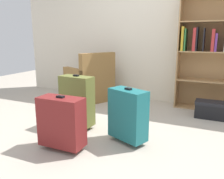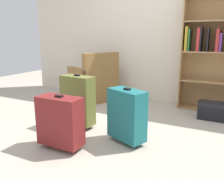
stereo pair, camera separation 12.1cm
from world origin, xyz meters
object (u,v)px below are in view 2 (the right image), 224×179
(suitcase_teal, at_px, (127,115))
(suitcase_olive, at_px, (78,100))
(bookshelf, at_px, (221,49))
(suitcase_dark_red, at_px, (60,121))
(armchair, at_px, (94,83))
(mug, at_px, (120,100))
(storage_box, at_px, (216,111))

(suitcase_teal, bearing_deg, suitcase_olive, 169.54)
(suitcase_olive, bearing_deg, bookshelf, 45.48)
(suitcase_dark_red, bearing_deg, armchair, 111.06)
(armchair, bearing_deg, mug, 5.49)
(suitcase_dark_red, distance_m, suitcase_teal, 0.72)
(bookshelf, height_order, mug, bookshelf)
(armchair, xyz_separation_m, suitcase_dark_red, (0.71, -1.85, -0.01))
(suitcase_teal, bearing_deg, suitcase_dark_red, -141.64)
(armchair, distance_m, mug, 0.58)
(suitcase_teal, bearing_deg, mug, 117.96)
(bookshelf, distance_m, suitcase_dark_red, 2.68)
(bookshelf, height_order, suitcase_teal, bookshelf)
(armchair, bearing_deg, bookshelf, 9.05)
(suitcase_teal, bearing_deg, armchair, 132.36)
(armchair, relative_size, suitcase_teal, 1.49)
(mug, xyz_separation_m, storage_box, (1.62, -0.19, 0.09))
(armchair, xyz_separation_m, mug, (0.51, 0.05, -0.27))
(bookshelf, xyz_separation_m, suitcase_olive, (-1.57, -1.60, -0.62))
(bookshelf, bearing_deg, suitcase_olive, -134.52)
(bookshelf, bearing_deg, storage_box, -85.49)
(bookshelf, relative_size, suitcase_teal, 2.94)
(mug, bearing_deg, armchair, -174.51)
(bookshelf, xyz_separation_m, storage_box, (0.04, -0.48, -0.85))
(suitcase_dark_red, relative_size, suitcase_teal, 0.93)
(storage_box, relative_size, suitcase_teal, 0.78)
(storage_box, bearing_deg, armchair, 176.13)
(suitcase_dark_red, bearing_deg, suitcase_olive, 107.95)
(suitcase_olive, bearing_deg, armchair, 112.47)
(storage_box, bearing_deg, suitcase_teal, -124.05)
(bookshelf, relative_size, storage_box, 3.78)
(bookshelf, relative_size, mug, 15.49)
(armchair, distance_m, storage_box, 2.15)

